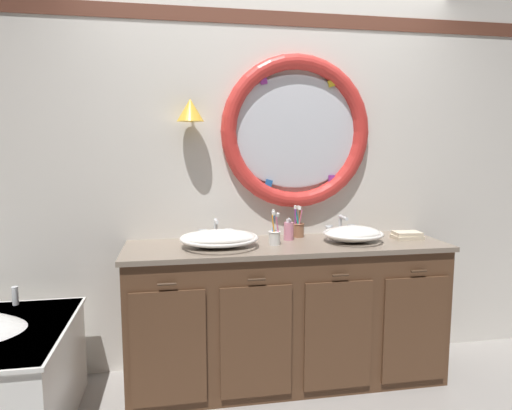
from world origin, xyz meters
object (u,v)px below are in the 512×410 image
at_px(toothbrush_holder_right, 298,228).
at_px(folded_hand_towel, 407,235).
at_px(sink_basin_right, 353,234).
at_px(sink_basin_left, 219,238).
at_px(toothbrush_holder_left, 275,236).
at_px(soap_dispenser, 289,230).

distance_m(toothbrush_holder_right, folded_hand_towel, 0.71).
bearing_deg(toothbrush_holder_right, folded_hand_towel, -15.36).
bearing_deg(sink_basin_right, folded_hand_towel, 3.82).
relative_size(sink_basin_left, folded_hand_towel, 2.58).
bearing_deg(sink_basin_right, sink_basin_left, 180.00).
distance_m(sink_basin_left, toothbrush_holder_right, 0.59).
height_order(toothbrush_holder_left, soap_dispenser, toothbrush_holder_left).
relative_size(sink_basin_left, toothbrush_holder_right, 2.22).
bearing_deg(toothbrush_holder_left, soap_dispenser, 46.95).
xyz_separation_m(sink_basin_left, folded_hand_towel, (1.24, 0.03, -0.03)).
bearing_deg(toothbrush_holder_left, sink_basin_left, 179.86).
distance_m(soap_dispenser, folded_hand_towel, 0.78).
bearing_deg(soap_dispenser, sink_basin_right, -18.68).
relative_size(toothbrush_holder_left, soap_dispenser, 1.52).
bearing_deg(toothbrush_holder_right, sink_basin_left, -158.74).
relative_size(soap_dispenser, folded_hand_towel, 0.79).
height_order(sink_basin_left, folded_hand_towel, sink_basin_left).
distance_m(sink_basin_right, soap_dispenser, 0.41).
bearing_deg(toothbrush_holder_right, toothbrush_holder_left, -134.34).
distance_m(toothbrush_holder_left, folded_hand_towel, 0.90).
height_order(sink_basin_right, soap_dispenser, soap_dispenser).
xyz_separation_m(toothbrush_holder_right, folded_hand_towel, (0.69, -0.19, -0.03)).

